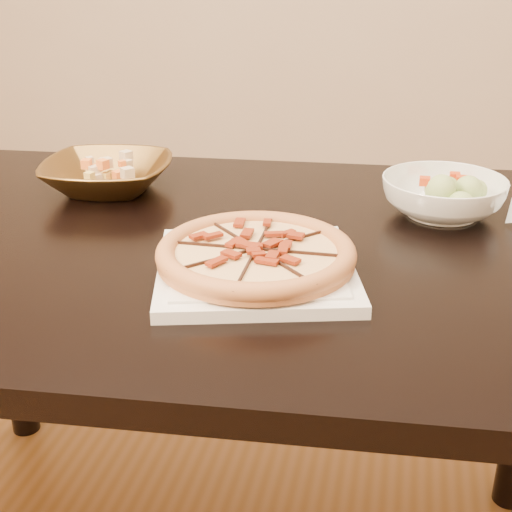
% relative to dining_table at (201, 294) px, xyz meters
% --- Properties ---
extents(dining_table, '(1.44, 0.99, 0.75)m').
position_rel_dining_table_xyz_m(dining_table, '(0.00, 0.00, 0.00)').
color(dining_table, black).
rests_on(dining_table, floor).
extents(plate, '(0.34, 0.34, 0.02)m').
position_rel_dining_table_xyz_m(plate, '(0.12, -0.12, 0.11)').
color(plate, silver).
rests_on(plate, dining_table).
extents(pizza, '(0.28, 0.28, 0.03)m').
position_rel_dining_table_xyz_m(pizza, '(0.12, -0.12, 0.14)').
color(pizza, '#AD6B37').
rests_on(pizza, plate).
extents(bronze_bowl, '(0.27, 0.27, 0.06)m').
position_rel_dining_table_xyz_m(bronze_bowl, '(-0.23, 0.19, 0.13)').
color(bronze_bowl, brown).
rests_on(bronze_bowl, dining_table).
extents(mixed_dish, '(0.12, 0.11, 0.03)m').
position_rel_dining_table_xyz_m(mixed_dish, '(-0.23, 0.19, 0.18)').
color(mixed_dish, '#C8AE88').
rests_on(mixed_dish, bronze_bowl).
extents(salad_bowl, '(0.27, 0.27, 0.07)m').
position_rel_dining_table_xyz_m(salad_bowl, '(0.38, 0.19, 0.14)').
color(salad_bowl, white).
rests_on(salad_bowl, dining_table).
extents(salad, '(0.09, 0.11, 0.04)m').
position_rel_dining_table_xyz_m(salad, '(0.38, 0.18, 0.19)').
color(salad, '#A4BB66').
rests_on(salad, salad_bowl).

